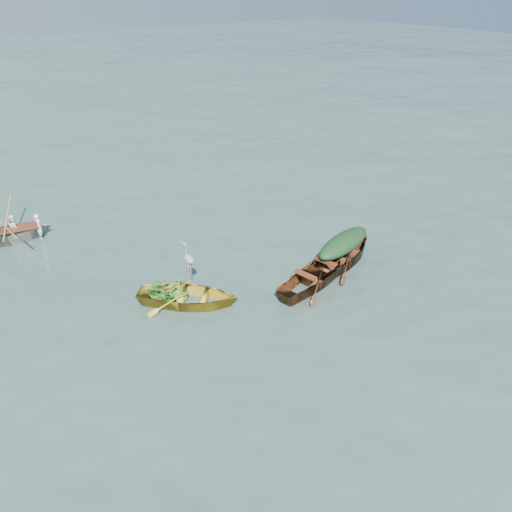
{
  "coord_description": "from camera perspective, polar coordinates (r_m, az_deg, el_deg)",
  "views": [
    {
      "loc": [
        -7.59,
        -8.19,
        7.75
      ],
      "look_at": [
        0.18,
        1.85,
        0.5
      ],
      "focal_mm": 35.0,
      "sensor_mm": 36.0,
      "label": 1
    }
  ],
  "objects": [
    {
      "name": "rowed_boat",
      "position": [
        18.37,
        -26.64,
        1.39
      ],
      "size": [
        4.04,
        1.96,
        0.9
      ],
      "primitive_type": "imported",
      "rotation": [
        0.0,
        0.0,
        1.36
      ],
      "color": "beige",
      "rests_on": "ground"
    },
    {
      "name": "green_tarp_cover",
      "position": [
        15.03,
        10.0,
        1.56
      ],
      "size": [
        2.51,
        1.24,
        0.52
      ],
      "primitive_type": "ellipsoid",
      "rotation": [
        0.0,
        0.0,
        1.79
      ],
      "color": "#143216",
      "rests_on": "green_tarp_boat"
    },
    {
      "name": "open_wooden_boat",
      "position": [
        14.34,
        6.74,
        -3.24
      ],
      "size": [
        4.14,
        1.9,
        0.9
      ],
      "primitive_type": "imported",
      "rotation": [
        0.0,
        0.0,
        1.74
      ],
      "color": "#5E2E17",
      "rests_on": "ground"
    },
    {
      "name": "thwart_benches",
      "position": [
        14.09,
        6.85,
        -1.63
      ],
      "size": [
        2.09,
        1.07,
        0.04
      ],
      "primitive_type": null,
      "rotation": [
        0.0,
        0.0,
        1.74
      ],
      "color": "#522113",
      "rests_on": "open_wooden_boat"
    },
    {
      "name": "dinghy_weeds",
      "position": [
        13.3,
        -10.19,
        -2.54
      ],
      "size": [
        1.13,
        1.13,
        0.6
      ],
      "primitive_type": "imported",
      "rotation": [
        0.0,
        0.0,
        0.8
      ],
      "color": "#3D771F",
      "rests_on": "yellow_dinghy"
    },
    {
      "name": "heron",
      "position": [
        13.52,
        -7.63,
        -0.94
      ],
      "size": [
        0.48,
        0.48,
        0.92
      ],
      "primitive_type": null,
      "rotation": [
        0.0,
        0.0,
        0.8
      ],
      "color": "#92959A",
      "rests_on": "yellow_dinghy"
    },
    {
      "name": "oars",
      "position": [
        18.17,
        -26.97,
        2.72
      ],
      "size": [
        1.13,
        2.67,
        0.06
      ],
      "primitive_type": null,
      "rotation": [
        0.0,
        0.0,
        1.36
      ],
      "color": "olive",
      "rests_on": "rowed_boat"
    },
    {
      "name": "ground",
      "position": [
        13.6,
        4.19,
        -5.14
      ],
      "size": [
        140.0,
        140.0,
        0.0
      ],
      "primitive_type": "plane",
      "color": "#384F4A",
      "rests_on": "ground"
    },
    {
      "name": "rowers",
      "position": [
        18.04,
        -27.23,
        3.71
      ],
      "size": [
        2.88,
        1.6,
        0.76
      ],
      "primitive_type": "imported",
      "rotation": [
        0.0,
        0.0,
        1.36
      ],
      "color": "white",
      "rests_on": "rowed_boat"
    },
    {
      "name": "green_tarp_boat",
      "position": [
        15.41,
        9.75,
        -0.97
      ],
      "size": [
        4.56,
        2.26,
        1.02
      ],
      "primitive_type": "imported",
      "rotation": [
        0.0,
        0.0,
        1.79
      ],
      "color": "#552913",
      "rests_on": "ground"
    },
    {
      "name": "yellow_dinghy",
      "position": [
        13.56,
        -7.69,
        -5.47
      ],
      "size": [
        3.42,
        3.38,
        0.92
      ],
      "primitive_type": "imported",
      "rotation": [
        0.0,
        0.0,
        0.8
      ],
      "color": "gold",
      "rests_on": "ground"
    }
  ]
}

